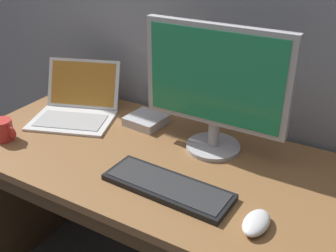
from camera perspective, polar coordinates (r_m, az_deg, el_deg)
name	(u,v)px	position (r m, az deg, el deg)	size (l,w,h in m)	color
desk	(151,200)	(1.59, -2.43, -10.63)	(1.48, 0.71, 0.76)	olive
laptop_white	(77,103)	(1.80, -12.90, 3.18)	(0.43, 0.43, 0.21)	white
external_monitor	(215,84)	(1.39, 6.77, 5.94)	(0.53, 0.21, 0.48)	#B7B7BC
wired_keyboard	(167,187)	(1.29, -0.08, -8.68)	(0.44, 0.17, 0.02)	black
computer_mouse	(256,223)	(1.18, 12.54, -13.39)	(0.07, 0.12, 0.04)	white
external_drive_box	(146,120)	(1.69, -3.15, 0.84)	(0.15, 0.14, 0.04)	silver
coffee_mug	(3,130)	(1.69, -22.66, -0.54)	(0.12, 0.08, 0.08)	red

